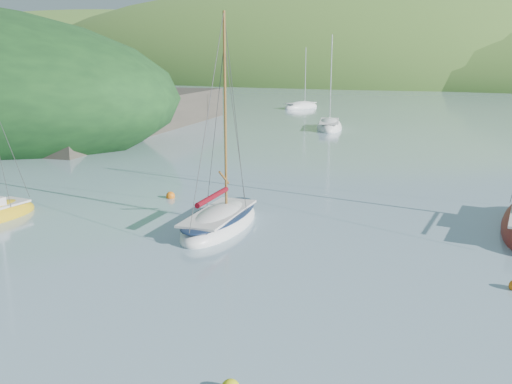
% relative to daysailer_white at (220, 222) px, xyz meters
% --- Properties ---
extents(ground, '(700.00, 700.00, 0.00)m').
position_rel_daysailer_white_xyz_m(ground, '(2.44, -8.85, -0.23)').
color(ground, gray).
rests_on(ground, ground).
extents(shoreline_hills, '(690.00, 135.00, 56.00)m').
position_rel_daysailer_white_xyz_m(shoreline_hills, '(-7.23, 163.58, -0.23)').
color(shoreline_hills, '#48742C').
rests_on(shoreline_hills, ground).
extents(daysailer_white, '(3.29, 6.95, 10.29)m').
position_rel_daysailer_white_xyz_m(daysailer_white, '(0.00, 0.00, 0.00)').
color(daysailer_white, white).
rests_on(daysailer_white, ground).
extents(distant_sloop_a, '(4.77, 7.90, 10.64)m').
position_rel_daysailer_white_xyz_m(distant_sloop_a, '(-7.35, 36.02, -0.05)').
color(distant_sloop_a, white).
rests_on(distant_sloop_a, ground).
extents(distant_sloop_c, '(4.38, 7.07, 9.52)m').
position_rel_daysailer_white_xyz_m(distant_sloop_c, '(-19.08, 57.03, -0.06)').
color(distant_sloop_c, white).
rests_on(distant_sloop_c, ground).
extents(mooring_buoys, '(18.18, 15.35, 0.49)m').
position_rel_daysailer_white_xyz_m(mooring_buoys, '(3.69, -2.70, -0.11)').
color(mooring_buoys, '#D3D113').
rests_on(mooring_buoys, ground).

